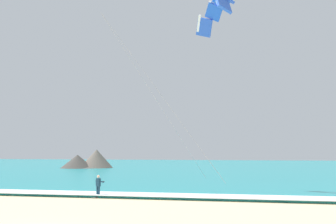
{
  "coord_description": "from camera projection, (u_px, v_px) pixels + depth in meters",
  "views": [
    {
      "loc": [
        9.6,
        -15.64,
        3.51
      ],
      "look_at": [
        2.6,
        17.25,
        6.78
      ],
      "focal_mm": 42.95,
      "sensor_mm": 36.0,
      "label": 1
    }
  ],
  "objects": [
    {
      "name": "sea",
      "position": [
        209.0,
        167.0,
        88.19
      ],
      "size": [
        200.0,
        120.0,
        0.2
      ],
      "primitive_type": "cube",
      "color": "teal",
      "rests_on": "ground"
    },
    {
      "name": "surf_foam",
      "position": [
        127.0,
        194.0,
        30.77
      ],
      "size": [
        200.0,
        2.8,
        0.04
      ],
      "primitive_type": "cube",
      "color": "white",
      "rests_on": "sea"
    },
    {
      "name": "surfboard",
      "position": [
        98.0,
        197.0,
        30.42
      ],
      "size": [
        1.02,
        1.45,
        0.09
      ],
      "color": "white",
      "rests_on": "ground"
    },
    {
      "name": "kitesurfer",
      "position": [
        98.0,
        185.0,
        30.52
      ],
      "size": [
        0.67,
        0.66,
        1.69
      ],
      "color": "#143347",
      "rests_on": "ground"
    },
    {
      "name": "kite_primary",
      "position": [
        216.0,
        9.0,
        33.28
      ],
      "size": [
        10.64,
        7.12,
        15.23
      ],
      "color": "blue"
    },
    {
      "name": "headland_left",
      "position": [
        86.0,
        161.0,
        79.1
      ],
      "size": [
        10.8,
        9.06,
        3.83
      ],
      "color": "#665B51",
      "rests_on": "ground"
    }
  ]
}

